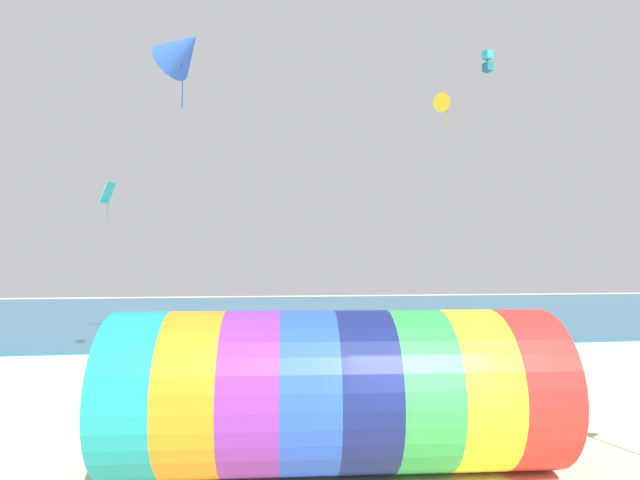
% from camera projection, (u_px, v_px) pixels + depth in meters
% --- Properties ---
extents(sea, '(120.00, 40.00, 0.10)m').
position_uv_depth(sea, '(282.00, 311.00, 44.16)').
color(sea, '#236084').
rests_on(sea, ground).
extents(giant_inflatable_tube, '(8.98, 3.84, 3.17)m').
position_uv_depth(giant_inflatable_tube, '(335.00, 389.00, 10.06)').
color(giant_inflatable_tube, teal).
rests_on(giant_inflatable_tube, ground).
extents(kite_handler, '(0.36, 0.42, 1.61)m').
position_uv_depth(kite_handler, '(569.00, 419.00, 10.63)').
color(kite_handler, '#383D56').
rests_on(kite_handler, ground).
extents(kite_cyan_diamond, '(0.47, 0.64, 1.38)m').
position_uv_depth(kite_cyan_diamond, '(108.00, 194.00, 18.24)').
color(kite_cyan_diamond, '#2DB2C6').
extents(kite_cyan_box, '(0.51, 0.51, 1.13)m').
position_uv_depth(kite_cyan_box, '(487.00, 61.00, 25.66)').
color(kite_cyan_box, '#2DB2C6').
extents(kite_blue_delta, '(1.96, 1.94, 2.41)m').
position_uv_depth(kite_blue_delta, '(183.00, 50.00, 13.90)').
color(kite_blue_delta, blue).
extents(kite_yellow_delta, '(1.31, 1.29, 1.65)m').
position_uv_depth(kite_yellow_delta, '(446.00, 103.00, 22.56)').
color(kite_yellow_delta, yellow).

